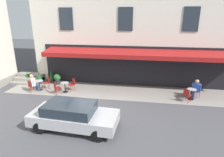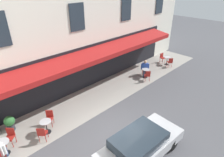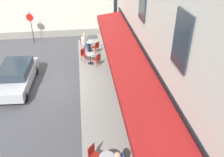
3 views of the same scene
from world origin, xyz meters
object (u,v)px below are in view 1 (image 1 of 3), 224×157
object	(u,v)px
cafe_chair_red_corner_right	(56,87)
parked_car_silver	(73,115)
potted_plant_under_sign	(57,78)
cafe_chair_red_back_row	(197,90)
potted_plant_mid_terrace	(28,76)
cafe_chair_red_under_awning	(31,85)
cafe_table_far_end	(191,93)
cafe_table_mid_terrace	(65,86)
seated_patron_in_blue	(196,88)
cafe_chair_red_near_door	(73,83)
cafe_chair_red_kerbside	(187,94)
cafe_chair_red_facing_street	(47,82)
potted_plant_entrance_left	(52,76)
potted_plant_entrance_right	(39,78)
cafe_table_streetside	(39,84)
seated_companion_in_white	(33,82)

from	to	relation	value
cafe_chair_red_corner_right	parked_car_silver	xyz separation A→B (m)	(-2.75, 4.02, 0.16)
potted_plant_under_sign	cafe_chair_red_back_row	bearing A→B (deg)	174.67
potted_plant_under_sign	potted_plant_mid_terrace	xyz separation A→B (m)	(2.86, -0.32, -0.06)
cafe_chair_red_under_awning	cafe_table_far_end	bearing A→B (deg)	-177.36
cafe_table_mid_terrace	seated_patron_in_blue	xyz separation A→B (m)	(-9.26, -0.40, 0.22)
cafe_chair_red_near_door	potted_plant_mid_terrace	size ratio (longest dim) A/B	0.99
cafe_chair_red_kerbside	potted_plant_mid_terrace	distance (m)	12.91
cafe_table_far_end	cafe_chair_red_kerbside	world-z (taller)	cafe_chair_red_kerbside
cafe_table_far_end	parked_car_silver	world-z (taller)	parked_car_silver
cafe_table_far_end	potted_plant_under_sign	world-z (taller)	potted_plant_under_sign
cafe_chair_red_near_door	cafe_chair_red_facing_street	world-z (taller)	same
cafe_chair_red_under_awning	parked_car_silver	xyz separation A→B (m)	(-4.79, 4.06, 0.16)
cafe_chair_red_near_door	cafe_chair_red_back_row	size ratio (longest dim) A/B	1.00
potted_plant_entrance_left	seated_patron_in_blue	bearing A→B (deg)	172.15
cafe_chair_red_facing_street	seated_patron_in_blue	distance (m)	10.90
cafe_chair_red_corner_right	potted_plant_under_sign	size ratio (longest dim) A/B	1.02
potted_plant_entrance_right	parked_car_silver	bearing A→B (deg)	131.00
potted_plant_entrance_left	potted_plant_entrance_right	xyz separation A→B (m)	(0.85, 0.48, -0.01)
cafe_chair_red_facing_street	cafe_chair_red_back_row	xyz separation A→B (m)	(-11.05, -0.03, 0.00)
cafe_table_streetside	seated_patron_in_blue	xyz separation A→B (m)	(-11.36, -0.31, 0.22)
cafe_chair_red_kerbside	seated_patron_in_blue	world-z (taller)	seated_patron_in_blue
seated_patron_in_blue	parked_car_silver	distance (m)	8.49
potted_plant_under_sign	cafe_chair_red_kerbside	bearing A→B (deg)	168.99
cafe_chair_red_near_door	cafe_table_streetside	size ratio (longest dim) A/B	1.21
cafe_chair_red_back_row	seated_patron_in_blue	world-z (taller)	seated_patron_in_blue
cafe_table_streetside	cafe_chair_red_facing_street	size ratio (longest dim) A/B	0.82
seated_companion_in_white	cafe_chair_red_back_row	bearing A→B (deg)	-176.20
cafe_chair_red_corner_right	seated_companion_in_white	size ratio (longest dim) A/B	0.67
cafe_chair_red_corner_right	potted_plant_entrance_right	world-z (taller)	potted_plant_entrance_right
cafe_table_far_end	potted_plant_entrance_right	size ratio (longest dim) A/B	0.72
cafe_chair_red_corner_right	cafe_chair_red_facing_street	world-z (taller)	same
cafe_chair_red_near_door	potted_plant_entrance_left	size ratio (longest dim) A/B	0.86
cafe_table_streetside	cafe_chair_red_under_awning	size ratio (longest dim) A/B	0.82
seated_companion_in_white	potted_plant_under_sign	xyz separation A→B (m)	(-1.06, -1.78, -0.21)
cafe_table_streetside	potted_plant_entrance_right	bearing A→B (deg)	-61.29
potted_plant_entrance_right	cafe_table_streetside	bearing A→B (deg)	118.71
cafe_chair_red_kerbside	cafe_table_streetside	bearing A→B (deg)	-2.48
cafe_table_streetside	potted_plant_entrance_left	xyz separation A→B (m)	(-0.09, -1.86, 0.03)
cafe_chair_red_corner_right	potted_plant_under_sign	world-z (taller)	cafe_chair_red_corner_right
cafe_chair_red_back_row	potted_plant_entrance_right	world-z (taller)	potted_plant_entrance_right
cafe_table_streetside	potted_plant_entrance_right	world-z (taller)	potted_plant_entrance_right
parked_car_silver	cafe_table_mid_terrace	bearing A→B (deg)	-62.70
cafe_table_mid_terrace	cafe_chair_red_near_door	bearing A→B (deg)	-134.34
potted_plant_entrance_left	potted_plant_under_sign	size ratio (longest dim) A/B	1.18
cafe_table_streetside	cafe_chair_red_kerbside	distance (m)	10.66
cafe_table_mid_terrace	cafe_table_far_end	bearing A→B (deg)	-179.23
potted_plant_under_sign	cafe_chair_red_under_awning	bearing A→B (deg)	58.63
cafe_chair_red_corner_right	cafe_chair_red_back_row	world-z (taller)	same
cafe_chair_red_corner_right	potted_plant_entrance_right	distance (m)	3.08
cafe_table_far_end	seated_companion_in_white	xyz separation A→B (m)	(11.31, 0.36, 0.23)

